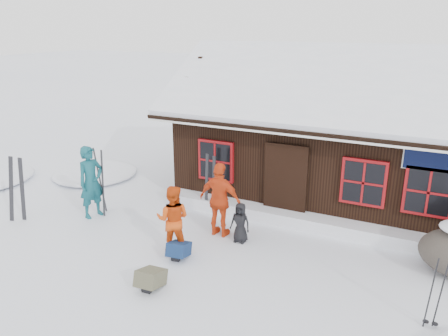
{
  "coord_description": "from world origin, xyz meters",
  "views": [
    {
      "loc": [
        4.06,
        -7.66,
        4.91
      ],
      "look_at": [
        -0.69,
        2.1,
        1.3
      ],
      "focal_mm": 35.0,
      "sensor_mm": 36.0,
      "label": 1
    }
  ],
  "objects_px": {
    "skier_orange_left": "(173,219)",
    "backpack_blue": "(179,252)",
    "ski_pair_left": "(17,190)",
    "ski_poles": "(435,295)",
    "skier_teal": "(91,182)",
    "skier_orange_right": "(220,200)",
    "skier_crouched": "(240,223)",
    "backpack_olive": "(151,281)"
  },
  "relations": [
    {
      "from": "skier_orange_left",
      "to": "skier_crouched",
      "type": "xyz_separation_m",
      "value": [
        1.17,
        1.06,
        -0.3
      ]
    },
    {
      "from": "skier_crouched",
      "to": "ski_poles",
      "type": "bearing_deg",
      "value": -19.58
    },
    {
      "from": "skier_teal",
      "to": "backpack_olive",
      "type": "relative_size",
      "value": 3.4
    },
    {
      "from": "skier_teal",
      "to": "ski_poles",
      "type": "bearing_deg",
      "value": -81.42
    },
    {
      "from": "skier_crouched",
      "to": "ski_pair_left",
      "type": "height_order",
      "value": "ski_pair_left"
    },
    {
      "from": "skier_orange_left",
      "to": "ski_poles",
      "type": "distance_m",
      "value": 5.33
    },
    {
      "from": "ski_pair_left",
      "to": "ski_poles",
      "type": "xyz_separation_m",
      "value": [
        9.78,
        0.06,
        -0.22
      ]
    },
    {
      "from": "backpack_olive",
      "to": "ski_poles",
      "type": "bearing_deg",
      "value": 8.64
    },
    {
      "from": "skier_orange_right",
      "to": "skier_orange_left",
      "type": "bearing_deg",
      "value": 64.89
    },
    {
      "from": "ski_pair_left",
      "to": "backpack_olive",
      "type": "height_order",
      "value": "ski_pair_left"
    },
    {
      "from": "skier_orange_right",
      "to": "ski_poles",
      "type": "height_order",
      "value": "skier_orange_right"
    },
    {
      "from": "skier_orange_right",
      "to": "skier_crouched",
      "type": "bearing_deg",
      "value": 172.31
    },
    {
      "from": "backpack_blue",
      "to": "skier_orange_left",
      "type": "bearing_deg",
      "value": 130.11
    },
    {
      "from": "skier_orange_left",
      "to": "backpack_olive",
      "type": "relative_size",
      "value": 2.75
    },
    {
      "from": "skier_teal",
      "to": "skier_orange_left",
      "type": "height_order",
      "value": "skier_teal"
    },
    {
      "from": "skier_orange_right",
      "to": "backpack_olive",
      "type": "xyz_separation_m",
      "value": [
        -0.2,
        -2.61,
        -0.76
      ]
    },
    {
      "from": "skier_orange_right",
      "to": "backpack_olive",
      "type": "distance_m",
      "value": 2.73
    },
    {
      "from": "skier_orange_right",
      "to": "backpack_blue",
      "type": "relative_size",
      "value": 3.4
    },
    {
      "from": "skier_crouched",
      "to": "ski_poles",
      "type": "distance_m",
      "value": 4.37
    },
    {
      "from": "ski_poles",
      "to": "backpack_blue",
      "type": "height_order",
      "value": "ski_poles"
    },
    {
      "from": "skier_crouched",
      "to": "backpack_blue",
      "type": "height_order",
      "value": "skier_crouched"
    },
    {
      "from": "skier_orange_left",
      "to": "skier_crouched",
      "type": "height_order",
      "value": "skier_orange_left"
    },
    {
      "from": "skier_orange_right",
      "to": "skier_crouched",
      "type": "xyz_separation_m",
      "value": [
        0.57,
        -0.1,
        -0.43
      ]
    },
    {
      "from": "skier_teal",
      "to": "backpack_blue",
      "type": "distance_m",
      "value": 3.44
    },
    {
      "from": "skier_orange_left",
      "to": "ski_poles",
      "type": "relative_size",
      "value": 1.18
    },
    {
      "from": "skier_orange_left",
      "to": "skier_orange_right",
      "type": "relative_size",
      "value": 0.85
    },
    {
      "from": "backpack_blue",
      "to": "backpack_olive",
      "type": "bearing_deg",
      "value": -93.93
    },
    {
      "from": "ski_pair_left",
      "to": "skier_orange_right",
      "type": "bearing_deg",
      "value": -3.85
    },
    {
      "from": "skier_orange_right",
      "to": "ski_pair_left",
      "type": "xyz_separation_m",
      "value": [
        -5.06,
        -1.54,
        -0.07
      ]
    },
    {
      "from": "skier_orange_right",
      "to": "ski_poles",
      "type": "xyz_separation_m",
      "value": [
        4.72,
        -1.48,
        -0.29
      ]
    },
    {
      "from": "skier_teal",
      "to": "backpack_olive",
      "type": "height_order",
      "value": "skier_teal"
    },
    {
      "from": "backpack_olive",
      "to": "skier_orange_right",
      "type": "bearing_deg",
      "value": 81.25
    },
    {
      "from": "skier_orange_left",
      "to": "backpack_blue",
      "type": "distance_m",
      "value": 0.73
    },
    {
      "from": "ski_poles",
      "to": "skier_orange_right",
      "type": "bearing_deg",
      "value": 162.57
    },
    {
      "from": "skier_orange_left",
      "to": "ski_pair_left",
      "type": "relative_size",
      "value": 0.87
    },
    {
      "from": "skier_crouched",
      "to": "skier_teal",
      "type": "bearing_deg",
      "value": -175.84
    },
    {
      "from": "skier_orange_right",
      "to": "backpack_olive",
      "type": "relative_size",
      "value": 3.22
    },
    {
      "from": "skier_crouched",
      "to": "backpack_blue",
      "type": "relative_size",
      "value": 1.8
    },
    {
      "from": "skier_orange_right",
      "to": "ski_pair_left",
      "type": "distance_m",
      "value": 5.29
    },
    {
      "from": "skier_crouched",
      "to": "backpack_blue",
      "type": "xyz_separation_m",
      "value": [
        -0.89,
        -1.29,
        -0.34
      ]
    },
    {
      "from": "ski_poles",
      "to": "skier_crouched",
      "type": "bearing_deg",
      "value": 161.55
    },
    {
      "from": "backpack_olive",
      "to": "backpack_blue",
      "type": "bearing_deg",
      "value": 91.15
    }
  ]
}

